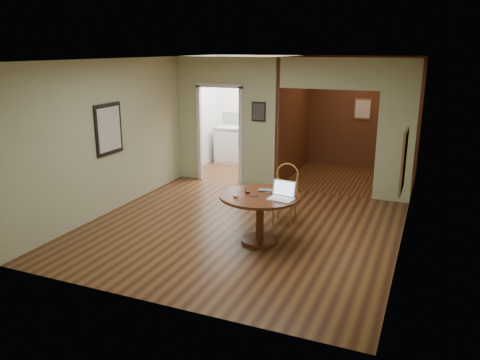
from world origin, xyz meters
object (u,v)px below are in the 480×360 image
at_px(open_laptop, 282,194).
at_px(closed_laptop, 270,191).
at_px(chair, 286,190).
at_px(dining_table, 260,207).

relative_size(open_laptop, closed_laptop, 1.10).
bearing_deg(chair, closed_laptop, -93.09).
distance_m(dining_table, open_laptop, 0.45).
height_order(dining_table, closed_laptop, closed_laptop).
xyz_separation_m(chair, closed_laptop, (-0.01, -0.82, 0.21)).
height_order(dining_table, chair, chair).
bearing_deg(chair, dining_table, -98.11).
bearing_deg(chair, open_laptop, -78.24).
bearing_deg(closed_laptop, dining_table, -129.53).
bearing_deg(dining_table, chair, 84.41).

